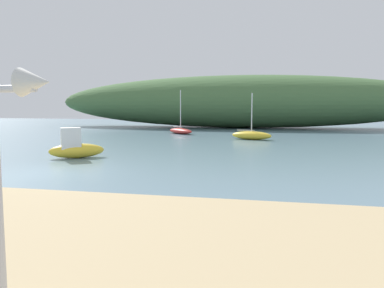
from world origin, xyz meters
name	(u,v)px	position (x,y,z in m)	size (l,w,h in m)	color
ground_plane	(53,172)	(0.00, 0.00, 0.00)	(120.00, 120.00, 0.00)	slate
distant_hill	(240,102)	(4.56, 32.69, 3.17)	(46.72, 10.17, 6.34)	#476B3D
motorboat_mid_channel	(75,147)	(-1.22, 3.83, 0.54)	(2.66, 2.20, 1.50)	gold
sailboat_near_shore	(251,135)	(6.75, 16.09, 0.34)	(3.38, 2.09, 3.57)	gold
sailboat_outer_mooring	(181,131)	(-0.07, 20.95, 0.29)	(3.29, 3.34, 4.08)	#B72D28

